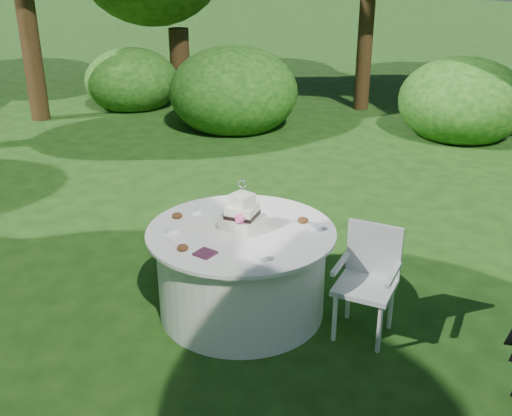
# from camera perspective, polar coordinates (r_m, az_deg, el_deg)

# --- Properties ---
(ground) EXTENTS (80.00, 80.00, 0.00)m
(ground) POSITION_cam_1_polar(r_m,az_deg,el_deg) (5.28, -1.35, -9.67)
(ground) COLOR #15360E
(ground) RESTS_ON ground
(napkins) EXTENTS (0.14, 0.14, 0.02)m
(napkins) POSITION_cam_1_polar(r_m,az_deg,el_deg) (4.52, -4.87, -4.33)
(napkins) COLOR #451D33
(napkins) RESTS_ON table
(feather_plume) EXTENTS (0.48, 0.07, 0.01)m
(feather_plume) POSITION_cam_1_polar(r_m,az_deg,el_deg) (4.77, -7.68, -2.99)
(feather_plume) COLOR white
(feather_plume) RESTS_ON table
(table) EXTENTS (1.56, 1.56, 0.77)m
(table) POSITION_cam_1_polar(r_m,az_deg,el_deg) (5.08, -1.39, -5.98)
(table) COLOR silver
(table) RESTS_ON ground
(cake) EXTENTS (0.30, 0.31, 0.42)m
(cake) POSITION_cam_1_polar(r_m,az_deg,el_deg) (4.89, -1.32, -0.67)
(cake) COLOR silver
(cake) RESTS_ON table
(chair) EXTENTS (0.52, 0.51, 0.90)m
(chair) POSITION_cam_1_polar(r_m,az_deg,el_deg) (4.85, 10.69, -6.12)
(chair) COLOR silver
(chair) RESTS_ON ground
(votives) EXTENTS (1.12, 0.89, 0.04)m
(votives) POSITION_cam_1_polar(r_m,az_deg,el_deg) (4.95, -1.78, -1.60)
(votives) COLOR white
(votives) RESTS_ON table
(petal_cups) EXTENTS (1.01, 1.06, 0.05)m
(petal_cups) POSITION_cam_1_polar(r_m,az_deg,el_deg) (4.90, -3.26, -1.83)
(petal_cups) COLOR #562D16
(petal_cups) RESTS_ON table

